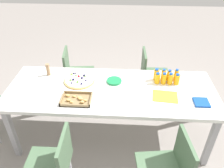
{
  "coord_description": "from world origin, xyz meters",
  "views": [
    {
      "loc": [
        -0.13,
        2.01,
        2.22
      ],
      "look_at": [
        -0.01,
        -0.07,
        0.77
      ],
      "focal_mm": 36.0,
      "sensor_mm": 36.0,
      "label": 1
    }
  ],
  "objects_px": {
    "chair_near_right": "(75,71)",
    "juice_bottle_3": "(156,75)",
    "juice_bottle_7": "(157,78)",
    "paper_folder": "(165,96)",
    "snack_tray": "(76,99)",
    "juice_bottle_5": "(170,79)",
    "juice_bottle_6": "(164,79)",
    "chair_far_left": "(169,167)",
    "juice_bottle_0": "(176,75)",
    "juice_bottle_2": "(163,75)",
    "party_table": "(111,94)",
    "chair_far_right": "(54,163)",
    "juice_bottle_1": "(169,75)",
    "cardboard_tube": "(48,70)",
    "juice_bottle_4": "(177,79)",
    "fruit_pizza": "(79,80)",
    "plate_stack": "(114,81)",
    "napkin_stack": "(201,102)",
    "chair_near_left": "(151,73)"
  },
  "relations": [
    {
      "from": "plate_stack",
      "to": "chair_far_left",
      "type": "bearing_deg",
      "value": 119.69
    },
    {
      "from": "juice_bottle_7",
      "to": "juice_bottle_2",
      "type": "bearing_deg",
      "value": -136.7
    },
    {
      "from": "chair_near_left",
      "to": "juice_bottle_5",
      "type": "xyz_separation_m",
      "value": [
        -0.13,
        0.63,
        0.32
      ]
    },
    {
      "from": "party_table",
      "to": "plate_stack",
      "type": "xyz_separation_m",
      "value": [
        -0.03,
        -0.14,
        0.08
      ]
    },
    {
      "from": "chair_far_right",
      "to": "juice_bottle_4",
      "type": "relative_size",
      "value": 6.17
    },
    {
      "from": "juice_bottle_3",
      "to": "juice_bottle_5",
      "type": "distance_m",
      "value": 0.17
    },
    {
      "from": "chair_far_left",
      "to": "juice_bottle_2",
      "type": "height_order",
      "value": "juice_bottle_2"
    },
    {
      "from": "juice_bottle_0",
      "to": "juice_bottle_5",
      "type": "bearing_deg",
      "value": 43.19
    },
    {
      "from": "juice_bottle_3",
      "to": "party_table",
      "type": "bearing_deg",
      "value": 23.17
    },
    {
      "from": "chair_near_right",
      "to": "chair_far_left",
      "type": "xyz_separation_m",
      "value": [
        -1.13,
        1.53,
        0.0
      ]
    },
    {
      "from": "juice_bottle_1",
      "to": "plate_stack",
      "type": "relative_size",
      "value": 0.79
    },
    {
      "from": "chair_far_right",
      "to": "juice_bottle_5",
      "type": "distance_m",
      "value": 1.51
    },
    {
      "from": "party_table",
      "to": "juice_bottle_1",
      "type": "xyz_separation_m",
      "value": [
        -0.66,
        -0.22,
        0.13
      ]
    },
    {
      "from": "party_table",
      "to": "plate_stack",
      "type": "height_order",
      "value": "plate_stack"
    },
    {
      "from": "juice_bottle_1",
      "to": "paper_folder",
      "type": "height_order",
      "value": "juice_bottle_1"
    },
    {
      "from": "chair_near_right",
      "to": "paper_folder",
      "type": "distance_m",
      "value": 1.45
    },
    {
      "from": "party_table",
      "to": "juice_bottle_0",
      "type": "relative_size",
      "value": 15.61
    },
    {
      "from": "juice_bottle_1",
      "to": "juice_bottle_5",
      "type": "xyz_separation_m",
      "value": [
        -0.0,
        0.07,
        0.0
      ]
    },
    {
      "from": "chair_near_right",
      "to": "napkin_stack",
      "type": "xyz_separation_m",
      "value": [
        -1.51,
        0.93,
        0.26
      ]
    },
    {
      "from": "snack_tray",
      "to": "cardboard_tube",
      "type": "height_order",
      "value": "cardboard_tube"
    },
    {
      "from": "chair_far_right",
      "to": "juice_bottle_7",
      "type": "distance_m",
      "value": 1.41
    },
    {
      "from": "chair_near_right",
      "to": "juice_bottle_7",
      "type": "height_order",
      "value": "juice_bottle_7"
    },
    {
      "from": "chair_far_right",
      "to": "paper_folder",
      "type": "xyz_separation_m",
      "value": [
        -1.05,
        -0.7,
        0.25
      ]
    },
    {
      "from": "juice_bottle_2",
      "to": "napkin_stack",
      "type": "distance_m",
      "value": 0.54
    },
    {
      "from": "juice_bottle_7",
      "to": "snack_tray",
      "type": "height_order",
      "value": "juice_bottle_7"
    },
    {
      "from": "chair_far_right",
      "to": "juice_bottle_2",
      "type": "distance_m",
      "value": 1.51
    },
    {
      "from": "juice_bottle_3",
      "to": "juice_bottle_7",
      "type": "height_order",
      "value": "juice_bottle_3"
    },
    {
      "from": "juice_bottle_3",
      "to": "fruit_pizza",
      "type": "height_order",
      "value": "juice_bottle_3"
    },
    {
      "from": "juice_bottle_5",
      "to": "juice_bottle_6",
      "type": "distance_m",
      "value": 0.07
    },
    {
      "from": "juice_bottle_6",
      "to": "fruit_pizza",
      "type": "xyz_separation_m",
      "value": [
        0.97,
        0.01,
        -0.05
      ]
    },
    {
      "from": "plate_stack",
      "to": "napkin_stack",
      "type": "distance_m",
      "value": 0.97
    },
    {
      "from": "juice_bottle_7",
      "to": "cardboard_tube",
      "type": "relative_size",
      "value": 0.91
    },
    {
      "from": "party_table",
      "to": "juice_bottle_6",
      "type": "height_order",
      "value": "juice_bottle_6"
    },
    {
      "from": "chair_near_right",
      "to": "juice_bottle_3",
      "type": "height_order",
      "value": "juice_bottle_3"
    },
    {
      "from": "chair_far_left",
      "to": "plate_stack",
      "type": "relative_size",
      "value": 4.83
    },
    {
      "from": "chair_near_right",
      "to": "plate_stack",
      "type": "height_order",
      "value": "chair_near_right"
    },
    {
      "from": "plate_stack",
      "to": "paper_folder",
      "type": "height_order",
      "value": "plate_stack"
    },
    {
      "from": "chair_far_left",
      "to": "juice_bottle_0",
      "type": "xyz_separation_m",
      "value": [
        -0.19,
        -1.0,
        0.32
      ]
    },
    {
      "from": "juice_bottle_7",
      "to": "snack_tray",
      "type": "relative_size",
      "value": 0.44
    },
    {
      "from": "party_table",
      "to": "cardboard_tube",
      "type": "xyz_separation_m",
      "value": [
        0.77,
        -0.25,
        0.14
      ]
    },
    {
      "from": "chair_far_right",
      "to": "juice_bottle_2",
      "type": "bearing_deg",
      "value": -46.76
    },
    {
      "from": "juice_bottle_3",
      "to": "snack_tray",
      "type": "distance_m",
      "value": 0.97
    },
    {
      "from": "party_table",
      "to": "juice_bottle_2",
      "type": "height_order",
      "value": "juice_bottle_2"
    },
    {
      "from": "juice_bottle_4",
      "to": "fruit_pizza",
      "type": "xyz_separation_m",
      "value": [
        1.12,
        0.01,
        -0.05
      ]
    },
    {
      "from": "juice_bottle_1",
      "to": "cardboard_tube",
      "type": "bearing_deg",
      "value": -1.08
    },
    {
      "from": "chair_far_left",
      "to": "juice_bottle_7",
      "type": "height_order",
      "value": "juice_bottle_7"
    },
    {
      "from": "chair_near_right",
      "to": "snack_tray",
      "type": "distance_m",
      "value": 1.03
    },
    {
      "from": "juice_bottle_4",
      "to": "snack_tray",
      "type": "distance_m",
      "value": 1.15
    },
    {
      "from": "party_table",
      "to": "paper_folder",
      "type": "distance_m",
      "value": 0.59
    },
    {
      "from": "juice_bottle_0",
      "to": "juice_bottle_7",
      "type": "bearing_deg",
      "value": 17.05
    }
  ]
}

